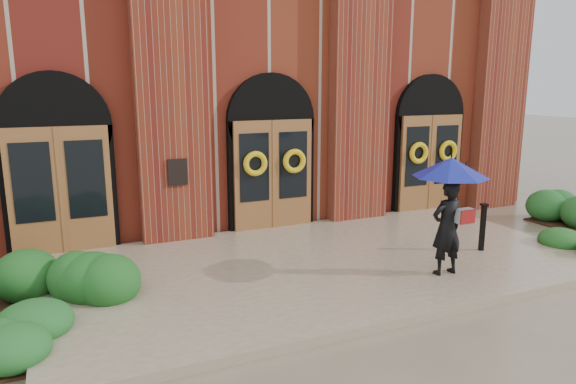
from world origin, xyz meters
TOP-DOWN VIEW (x-y plane):
  - ground at (0.00, 0.00)m, footprint 90.00×90.00m
  - landing at (0.00, 0.15)m, footprint 10.00×5.30m
  - church_building at (0.00, 8.78)m, footprint 16.20×12.53m
  - man_with_umbrella at (1.62, -1.33)m, footprint 1.31×1.31m
  - metal_post at (3.18, -0.60)m, footprint 0.16×0.16m
  - hedge_wall_left at (-5.20, 0.50)m, footprint 3.08×1.23m
  - hedge_front_left at (-5.10, -1.03)m, footprint 1.48×1.27m

SIDE VIEW (x-z plane):
  - ground at x=0.00m, z-range 0.00..0.00m
  - landing at x=0.00m, z-range 0.00..0.15m
  - hedge_front_left at x=-5.10m, z-range 0.00..0.52m
  - hedge_wall_left at x=-5.20m, z-range 0.00..0.79m
  - metal_post at x=3.18m, z-range 0.17..1.14m
  - man_with_umbrella at x=1.62m, z-range 0.56..2.64m
  - church_building at x=0.00m, z-range 0.00..7.00m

